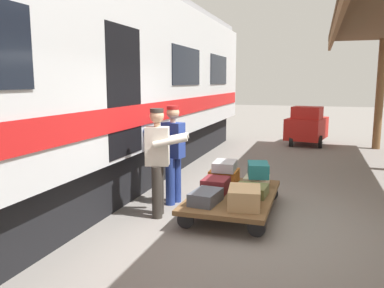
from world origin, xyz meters
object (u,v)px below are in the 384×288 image
at_px(luggage_cart, 233,196).
at_px(suitcase_olive_duffel, 251,190).
at_px(suitcase_orange_carryall, 224,177).
at_px(baggage_tug, 307,126).
at_px(suitcase_cream_canvas, 257,181).
at_px(suitcase_tan_vintage, 244,197).
at_px(porter_by_door, 159,159).
at_px(train_car, 44,84).
at_px(suitcase_teal_softside, 258,170).
at_px(porter_in_overalls, 172,151).
at_px(suitcase_slate_roller, 206,197).
at_px(suitcase_maroon_trunk, 216,185).
at_px(suitcase_gray_aluminum, 225,166).

height_order(luggage_cart, suitcase_olive_duffel, suitcase_olive_duffel).
relative_size(suitcase_orange_carryall, baggage_tug, 0.26).
relative_size(suitcase_cream_canvas, baggage_tug, 0.25).
xyz_separation_m(suitcase_tan_vintage, porter_by_door, (1.37, -0.12, 0.46)).
bearing_deg(baggage_tug, suitcase_cream_canvas, 84.78).
height_order(suitcase_orange_carryall, baggage_tug, baggage_tug).
bearing_deg(suitcase_cream_canvas, baggage_tug, -95.22).
xyz_separation_m(suitcase_olive_duffel, suitcase_cream_canvas, (0.00, -0.60, 0.00)).
relative_size(train_car, suitcase_tan_vintage, 28.78).
distance_m(suitcase_cream_canvas, suitcase_teal_softside, 0.21).
xyz_separation_m(train_car, porter_in_overalls, (-2.00, -0.72, -1.14)).
height_order(train_car, suitcase_cream_canvas, train_car).
height_order(train_car, luggage_cart, train_car).
bearing_deg(suitcase_olive_duffel, suitcase_cream_canvas, -90.00).
relative_size(suitcase_orange_carryall, porter_by_door, 0.29).
xyz_separation_m(luggage_cart, porter_in_overalls, (1.12, -0.20, 0.65)).
relative_size(train_car, baggage_tug, 9.07).
bearing_deg(porter_in_overalls, luggage_cart, 169.88).
bearing_deg(porter_in_overalls, suitcase_slate_roller, 135.96).
relative_size(suitcase_maroon_trunk, porter_in_overalls, 0.28).
distance_m(suitcase_cream_canvas, baggage_tug, 7.00).
xyz_separation_m(suitcase_orange_carryall, suitcase_cream_canvas, (-0.58, 0.00, -0.04)).
xyz_separation_m(suitcase_olive_duffel, baggage_tug, (-0.64, -7.57, 0.22)).
xyz_separation_m(suitcase_tan_vintage, suitcase_orange_carryall, (0.58, -1.20, -0.02)).
relative_size(suitcase_teal_softside, baggage_tug, 0.27).
bearing_deg(baggage_tug, suitcase_tan_vintage, 85.55).
relative_size(suitcase_olive_duffel, suitcase_orange_carryall, 1.00).
relative_size(suitcase_maroon_trunk, porter_by_door, 0.28).
xyz_separation_m(suitcase_olive_duffel, porter_by_door, (1.37, 0.48, 0.52)).
bearing_deg(luggage_cart, suitcase_orange_carryall, -64.37).
relative_size(suitcase_orange_carryall, suitcase_cream_canvas, 1.06).
distance_m(suitcase_orange_carryall, porter_by_door, 1.43).
bearing_deg(train_car, suitcase_olive_duffel, -171.34).
bearing_deg(luggage_cart, suitcase_teal_softside, -117.60).
bearing_deg(porter_in_overalls, suitcase_gray_aluminum, -156.79).
height_order(suitcase_maroon_trunk, baggage_tug, baggage_tug).
height_order(suitcase_olive_duffel, suitcase_teal_softside, suitcase_teal_softside).
height_order(suitcase_tan_vintage, suitcase_gray_aluminum, suitcase_gray_aluminum).
distance_m(suitcase_olive_duffel, suitcase_gray_aluminum, 0.83).
height_order(suitcase_olive_duffel, baggage_tug, baggage_tug).
xyz_separation_m(suitcase_teal_softside, baggage_tug, (-0.62, -6.98, 0.02)).
bearing_deg(suitcase_slate_roller, suitcase_cream_canvas, -115.63).
bearing_deg(suitcase_cream_canvas, suitcase_olive_duffel, 90.00).
bearing_deg(porter_in_overalls, baggage_tug, -105.49).
bearing_deg(porter_in_overalls, suitcase_orange_carryall, -154.09).
relative_size(suitcase_maroon_trunk, suitcase_orange_carryall, 0.97).
bearing_deg(suitcase_olive_duffel, suitcase_gray_aluminum, -45.11).
bearing_deg(train_car, baggage_tug, -116.55).
bearing_deg(train_car, suitcase_slate_roller, 178.31).
height_order(suitcase_tan_vintage, porter_by_door, porter_by_door).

